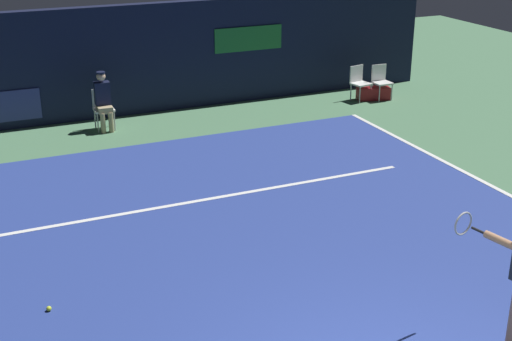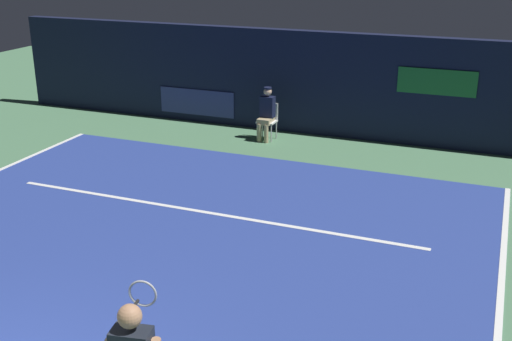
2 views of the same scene
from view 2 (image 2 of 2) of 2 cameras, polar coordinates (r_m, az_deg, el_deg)
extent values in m
plane|color=#4C7A56|center=(10.25, -9.05, -7.53)|extent=(32.42, 32.42, 0.00)
cube|color=navy|center=(10.24, -9.05, -7.50)|extent=(10.36, 10.18, 0.01)
cube|color=white|center=(9.05, 21.00, -12.65)|extent=(0.10, 10.18, 0.01)
cube|color=white|center=(11.64, -4.63, -3.75)|extent=(8.08, 0.10, 0.01)
cube|color=#141933|center=(16.28, 4.13, 7.93)|extent=(16.66, 0.30, 2.60)
cube|color=navy|center=(17.39, -5.33, 6.15)|extent=(2.20, 0.04, 0.70)
cube|color=#1E6B2D|center=(15.40, 15.96, 7.66)|extent=(1.80, 0.04, 0.60)
sphere|color=tan|center=(5.76, -11.30, -12.74)|extent=(0.22, 0.22, 0.22)
cylinder|color=tan|center=(6.14, -12.12, -13.52)|extent=(0.18, 0.51, 0.09)
cylinder|color=black|center=(6.37, -11.07, -12.10)|extent=(0.09, 0.30, 0.03)
torus|color=#B2B2B7|center=(6.59, -10.16, -10.85)|extent=(0.30, 0.08, 0.30)
cube|color=white|center=(15.75, 0.98, 4.42)|extent=(0.45, 0.41, 0.04)
cube|color=white|center=(15.87, 1.27, 5.40)|extent=(0.42, 0.04, 0.42)
cylinder|color=#B2B2B7|center=(15.73, 0.11, 3.53)|extent=(0.03, 0.03, 0.46)
cylinder|color=#B2B2B7|center=(15.59, 1.38, 3.38)|extent=(0.03, 0.03, 0.46)
cylinder|color=#B2B2B7|center=(16.03, 0.59, 3.85)|extent=(0.03, 0.03, 0.46)
cylinder|color=#B2B2B7|center=(15.90, 1.84, 3.70)|extent=(0.03, 0.03, 0.46)
cube|color=tan|center=(15.67, 0.87, 4.49)|extent=(0.33, 0.41, 0.14)
cylinder|color=tan|center=(15.61, 0.31, 3.41)|extent=(0.11, 0.11, 0.46)
cylinder|color=tan|center=(15.55, 0.92, 3.33)|extent=(0.11, 0.11, 0.46)
cube|color=#141933|center=(15.69, 1.05, 5.76)|extent=(0.35, 0.23, 0.52)
sphere|color=#DBAD89|center=(15.60, 1.06, 7.11)|extent=(0.20, 0.20, 0.20)
cylinder|color=#141933|center=(15.58, 1.06, 7.43)|extent=(0.19, 0.19, 0.04)
camera|label=1|loc=(8.61, -78.43, 6.73)|focal=50.20mm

